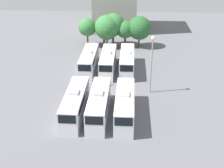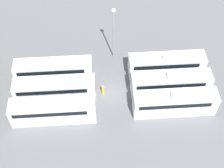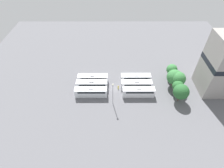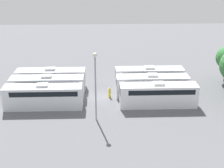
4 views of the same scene
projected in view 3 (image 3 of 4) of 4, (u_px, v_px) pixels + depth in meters
The scene contains 15 objects.
ground_plane at pixel (114, 88), 65.58m from camera, with size 115.69×115.69×0.00m, color slate.
bus_0 at pixel (93, 78), 66.77m from camera, with size 2.59×11.35×3.75m.
bus_1 at pixel (92, 85), 64.34m from camera, with size 2.59×11.35×3.75m.
bus_2 at pixel (91, 92), 61.73m from camera, with size 2.59×11.35×3.75m.
bus_3 at pixel (136, 78), 66.93m from camera, with size 2.59×11.35×3.75m.
bus_4 at pixel (137, 85), 64.32m from camera, with size 2.59×11.35×3.75m.
bus_5 at pixel (139, 92), 61.76m from camera, with size 2.59×11.35×3.75m.
worker_person at pixel (118, 87), 64.89m from camera, with size 0.36×0.36×1.68m.
light_pole at pixel (113, 91), 55.87m from camera, with size 0.60×0.60×9.47m.
tree_0 at pixel (172, 69), 66.70m from camera, with size 4.07×4.07×6.47m.
tree_1 at pixel (177, 76), 64.20m from camera, with size 3.73×3.73×6.08m.
tree_2 at pixel (175, 77), 63.43m from camera, with size 5.59×5.59×7.29m.
tree_3 at pixel (178, 79), 62.22m from camera, with size 5.17×5.17×7.46m.
tree_4 at pixel (178, 86), 60.85m from camera, with size 3.93×3.93×5.96m.
tree_5 at pixel (181, 92), 58.26m from camera, with size 5.29×5.29×7.04m.
Camera 3 is at (46.07, -0.96, 46.70)m, focal length 28.00 mm.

